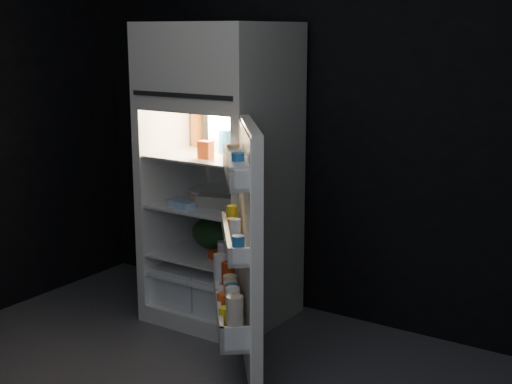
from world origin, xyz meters
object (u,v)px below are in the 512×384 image
Objects in this scene: milk_jug at (223,131)px; refrigerator at (223,164)px; fridge_door at (244,254)px; yogurt_tray at (232,257)px; egg_carton at (223,202)px.

refrigerator is at bearing -85.59° from milk_jug.
milk_jug is (-0.64, 0.72, 0.47)m from fridge_door.
yogurt_tray is at bearing -43.10° from refrigerator.
egg_carton is at bearing -80.27° from milk_jug.
fridge_door reaches higher than yogurt_tray.
egg_carton is (-0.51, 0.54, 0.08)m from fridge_door.
egg_carton is 1.12× the size of yogurt_tray.
yogurt_tray is at bearing -42.34° from egg_carton.
milk_jug is 0.76m from yogurt_tray.
yogurt_tray is (0.09, -0.04, -0.31)m from egg_carton.
egg_carton is at bearing -53.65° from refrigerator.
refrigerator is 6.53× the size of yogurt_tray.
refrigerator reaches higher than egg_carton.
egg_carton reaches higher than yogurt_tray.
fridge_door is 4.01× the size of egg_carton.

